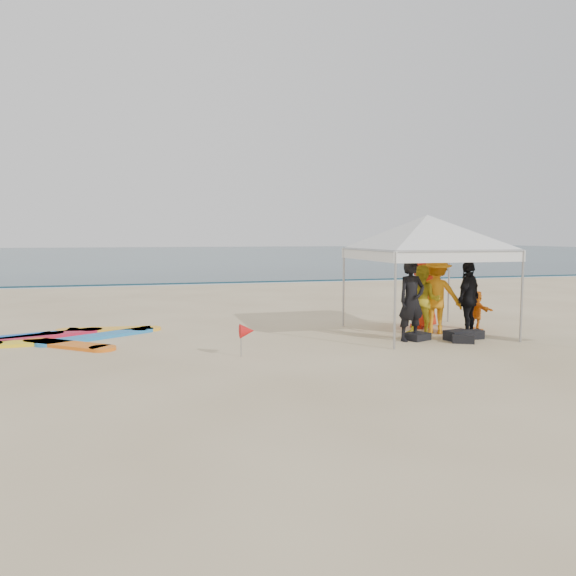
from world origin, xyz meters
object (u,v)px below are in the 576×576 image
(canopy_tent, at_px, (427,215))
(surfboard_spread, at_px, (39,340))
(person_yellow, at_px, (423,301))
(person_seated, at_px, (476,310))
(person_orange_a, at_px, (436,295))
(person_black_b, at_px, (468,299))
(person_black_a, at_px, (411,300))
(person_orange_b, at_px, (423,292))
(marker_pennant, at_px, (247,331))

(canopy_tent, height_order, surfboard_spread, canopy_tent)
(person_yellow, xyz_separation_m, person_seated, (1.73, 0.47, -0.34))
(person_orange_a, bearing_deg, person_black_b, 167.56)
(person_black_a, distance_m, surfboard_spread, 8.30)
(person_black_a, distance_m, person_orange_a, 1.27)
(person_orange_a, xyz_separation_m, person_orange_b, (0.07, 0.77, -0.01))
(person_black_b, bearing_deg, person_black_a, -26.74)
(person_orange_a, distance_m, person_orange_b, 0.78)
(person_orange_a, relative_size, marker_pennant, 2.90)
(person_black_a, bearing_deg, person_orange_b, 44.03)
(person_yellow, distance_m, person_seated, 1.82)
(person_black_b, distance_m, marker_pennant, 5.49)
(person_orange_b, distance_m, surfboard_spread, 9.16)
(person_black_a, bearing_deg, person_orange_a, 25.85)
(marker_pennant, bearing_deg, person_black_b, 9.52)
(person_black_a, distance_m, person_black_b, 1.60)
(person_yellow, height_order, marker_pennant, person_yellow)
(person_black_b, relative_size, marker_pennant, 2.75)
(person_yellow, bearing_deg, surfboard_spread, -153.31)
(person_yellow, height_order, canopy_tent, canopy_tent)
(person_black_b, relative_size, surfboard_spread, 0.35)
(person_yellow, distance_m, person_orange_a, 0.54)
(person_orange_a, relative_size, surfboard_spread, 0.37)
(person_black_a, height_order, surfboard_spread, person_black_a)
(person_orange_a, bearing_deg, canopy_tent, 25.98)
(person_orange_b, bearing_deg, canopy_tent, 60.03)
(person_seated, height_order, surfboard_spread, person_seated)
(person_seated, distance_m, canopy_tent, 2.78)
(person_black_a, bearing_deg, canopy_tent, 35.19)
(person_black_a, distance_m, person_yellow, 0.76)
(person_yellow, relative_size, surfboard_spread, 0.33)
(person_black_b, bearing_deg, person_orange_a, -77.69)
(person_black_a, xyz_separation_m, person_black_b, (1.58, 0.25, -0.03))
(person_black_b, height_order, marker_pennant, person_black_b)
(person_orange_b, height_order, person_seated, person_orange_b)
(person_seated, bearing_deg, surfboard_spread, 76.35)
(person_orange_a, xyz_separation_m, surfboard_spread, (-9.03, 1.29, -0.89))
(person_black_a, height_order, person_yellow, person_black_a)
(person_black_a, height_order, canopy_tent, canopy_tent)
(person_orange_b, bearing_deg, person_black_b, 105.22)
(person_black_a, xyz_separation_m, surfboard_spread, (-8.00, 2.03, -0.87))
(person_orange_a, relative_size, canopy_tent, 0.43)
(person_black_a, xyz_separation_m, person_yellow, (0.56, 0.51, -0.08))
(person_black_b, height_order, canopy_tent, canopy_tent)
(person_black_b, xyz_separation_m, person_seated, (0.70, 0.73, -0.39))
(person_seated, relative_size, marker_pennant, 1.53)
(person_black_a, height_order, marker_pennant, person_black_a)
(person_orange_b, height_order, canopy_tent, canopy_tent)
(canopy_tent, distance_m, marker_pennant, 5.32)
(person_orange_b, xyz_separation_m, canopy_tent, (-0.34, -0.76, 1.89))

